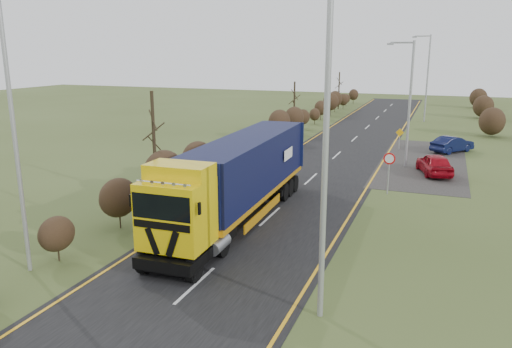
{
  "coord_description": "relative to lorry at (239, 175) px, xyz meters",
  "views": [
    {
      "loc": [
        7.73,
        -18.31,
        8.07
      ],
      "look_at": [
        -0.77,
        4.06,
        2.12
      ],
      "focal_mm": 35.0,
      "sensor_mm": 36.0,
      "label": 1
    }
  ],
  "objects": [
    {
      "name": "ground",
      "position": [
        1.2,
        -2.86,
        -2.3
      ],
      "size": [
        160.0,
        160.0,
        0.0
      ],
      "primitive_type": "plane",
      "color": "#3E4C20",
      "rests_on": "ground"
    },
    {
      "name": "speed_sign",
      "position": [
        6.19,
        7.38,
        -0.58
      ],
      "size": [
        0.67,
        0.1,
        2.43
      ],
      "color": "#9FA1A4",
      "rests_on": "ground"
    },
    {
      "name": "lane_markings",
      "position": [
        1.2,
        6.83,
        -2.27
      ],
      "size": [
        7.52,
        116.0,
        0.01
      ],
      "color": "gold",
      "rests_on": "road"
    },
    {
      "name": "lorry",
      "position": [
        0.0,
        0.0,
        0.0
      ],
      "size": [
        2.83,
        14.58,
        4.05
      ],
      "rotation": [
        0.0,
        0.0,
        0.03
      ],
      "color": "black",
      "rests_on": "ground"
    },
    {
      "name": "streetlight_mid",
      "position": [
        6.48,
        14.96,
        2.5
      ],
      "size": [
        1.86,
        0.18,
        8.73
      ],
      "color": "#9FA1A4",
      "rests_on": "ground"
    },
    {
      "name": "warning_board",
      "position": [
        5.55,
        21.46,
        -1.23
      ],
      "size": [
        0.68,
        0.11,
        1.77
      ],
      "color": "#9FA1A4",
      "rests_on": "ground"
    },
    {
      "name": "streetlight_far",
      "position": [
        6.57,
        39.77,
        3.12
      ],
      "size": [
        2.08,
        0.2,
        9.8
      ],
      "color": "#9FA1A4",
      "rests_on": "ground"
    },
    {
      "name": "streetlight_near",
      "position": [
        5.66,
        -7.3,
        3.22
      ],
      "size": [
        2.11,
        0.2,
        9.96
      ],
      "color": "#9FA1A4",
      "rests_on": "ground"
    },
    {
      "name": "layby",
      "position": [
        7.7,
        17.14,
        -2.29
      ],
      "size": [
        6.0,
        18.0,
        0.02
      ],
      "primitive_type": "cube",
      "color": "#2A2825",
      "rests_on": "ground"
    },
    {
      "name": "car_red_hatchback",
      "position": [
        8.56,
        13.31,
        -1.59
      ],
      "size": [
        2.78,
        4.48,
        1.42
      ],
      "primitive_type": "imported",
      "rotation": [
        0.0,
        0.0,
        3.43
      ],
      "color": "maroon",
      "rests_on": "ground"
    },
    {
      "name": "left_pole",
      "position": [
        -5.24,
        -7.93,
        3.36
      ],
      "size": [
        0.16,
        0.16,
        11.31
      ],
      "primitive_type": "cylinder",
      "color": "#9FA1A4",
      "rests_on": "ground"
    },
    {
      "name": "road",
      "position": [
        1.2,
        7.14,
        -2.29
      ],
      "size": [
        8.0,
        120.0,
        0.02
      ],
      "primitive_type": "cube",
      "color": "black",
      "rests_on": "ground"
    },
    {
      "name": "car_blue_sedan",
      "position": [
        9.7,
        21.75,
        -1.65
      ],
      "size": [
        3.47,
        3.99,
        1.3
      ],
      "primitive_type": "imported",
      "rotation": [
        0.0,
        0.0,
        2.5
      ],
      "color": "#090F34",
      "rests_on": "ground"
    },
    {
      "name": "hedgerow",
      "position": [
        -4.8,
        5.03,
        -0.68
      ],
      "size": [
        2.24,
        102.04,
        6.05
      ],
      "color": "black",
      "rests_on": "ground"
    }
  ]
}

